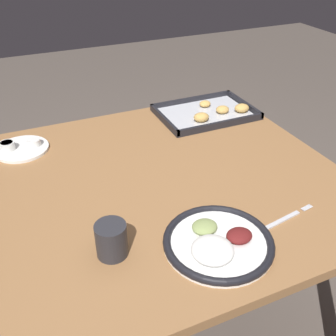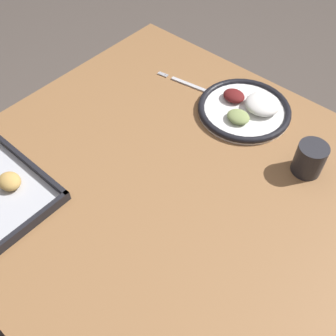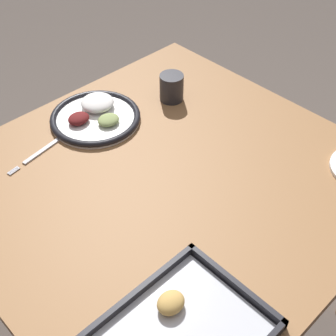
# 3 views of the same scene
# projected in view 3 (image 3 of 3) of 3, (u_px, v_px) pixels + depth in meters

# --- Properties ---
(ground_plane) EXTENTS (8.00, 8.00, 0.00)m
(ground_plane) POSITION_uv_depth(u_px,v_px,m) (167.00, 315.00, 1.75)
(ground_plane) COLOR #564C44
(dining_table) EXTENTS (1.06, 1.01, 0.72)m
(dining_table) POSITION_uv_depth(u_px,v_px,m) (167.00, 202.00, 1.32)
(dining_table) COLOR olive
(dining_table) RESTS_ON ground_plane
(dinner_plate) EXTENTS (0.28, 0.28, 0.05)m
(dinner_plate) POSITION_uv_depth(u_px,v_px,m) (96.00, 116.00, 1.42)
(dinner_plate) COLOR white
(dinner_plate) RESTS_ON dining_table
(fork) EXTENTS (0.22, 0.05, 0.00)m
(fork) POSITION_uv_depth(u_px,v_px,m) (43.00, 150.00, 1.33)
(fork) COLOR silver
(fork) RESTS_ON dining_table
(drinking_cup) EXTENTS (0.08, 0.08, 0.09)m
(drinking_cup) POSITION_uv_depth(u_px,v_px,m) (172.00, 87.00, 1.48)
(drinking_cup) COLOR #28282D
(drinking_cup) RESTS_ON dining_table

